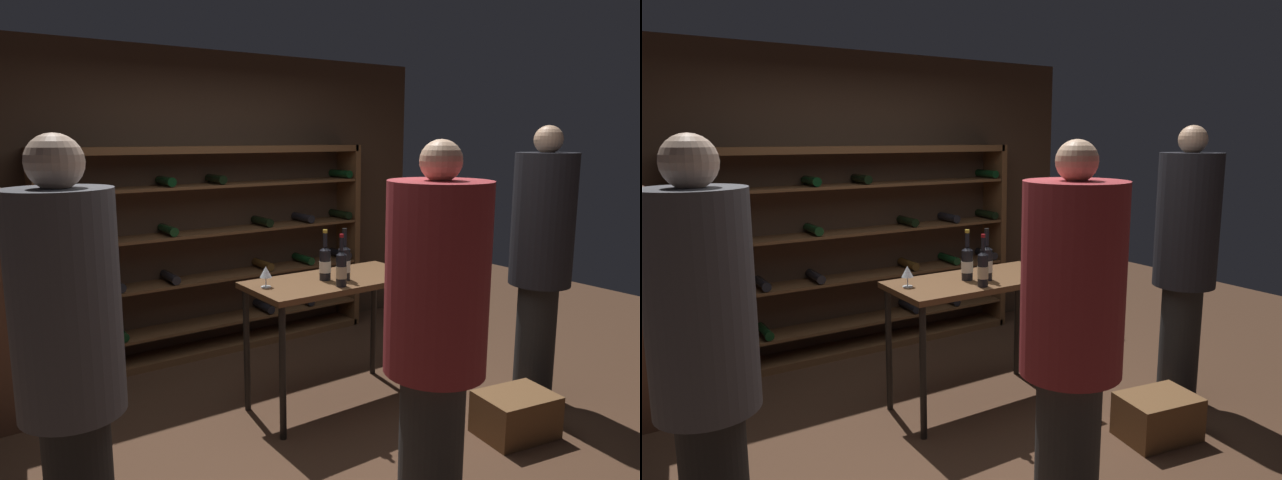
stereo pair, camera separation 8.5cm
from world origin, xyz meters
TOP-DOWN VIEW (x-y plane):
  - ground_plane at (0.00, 0.00)m, footprint 9.94×9.94m
  - back_wall at (0.00, 1.97)m, footprint 4.71×0.10m
  - wine_rack at (0.04, 1.76)m, footprint 2.94×0.32m
  - tasting_table at (0.25, 0.30)m, footprint 1.24×0.59m
  - person_bystander_red_print at (-1.65, -0.57)m, footprint 0.41×0.41m
  - person_guest_plum_blouse at (-0.17, -1.09)m, footprint 0.47×0.47m
  - person_bystander_dark_jacket at (1.52, -0.46)m, footprint 0.43×0.44m
  - wine_crate at (0.94, -0.75)m, footprint 0.53×0.41m
  - wine_bottle_red_label at (0.18, 0.30)m, footprint 0.08×0.08m
  - wine_bottle_green_slim at (0.16, 0.10)m, footprint 0.07×0.07m
  - wine_bottle_black_capsule at (0.29, 0.23)m, footprint 0.09×0.09m
  - wine_glass_stemmed_right at (-0.26, 0.36)m, footprint 0.08×0.08m

SIDE VIEW (x-z plane):
  - ground_plane at x=0.00m, z-range 0.00..0.00m
  - wine_crate at x=0.94m, z-range 0.00..0.28m
  - tasting_table at x=0.25m, z-range 0.35..1.28m
  - wine_rack at x=0.04m, z-range -0.01..1.82m
  - wine_glass_stemmed_right at x=-0.26m, z-range 0.95..1.09m
  - person_guest_plum_blouse at x=-0.17m, z-range 0.10..1.99m
  - wine_bottle_red_label at x=0.18m, z-range 0.87..1.22m
  - wine_bottle_green_slim at x=0.16m, z-range 0.87..1.22m
  - wine_bottle_black_capsule at x=0.29m, z-range 0.87..1.23m
  - person_bystander_red_print at x=-1.65m, z-range 0.10..2.02m
  - person_bystander_dark_jacket at x=1.52m, z-range 0.11..2.09m
  - back_wall at x=0.00m, z-range 0.00..2.65m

